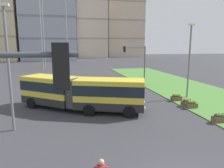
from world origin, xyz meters
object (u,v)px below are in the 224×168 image
Objects in this scene: flower_planter_3 at (191,104)px; traffic_light_far_right at (137,59)px; streetlight_median at (189,58)px; streetlight_left at (8,63)px; flower_planter_4 at (187,102)px; flower_planter_5 at (176,97)px; apartment_tower_westcentre at (49,9)px; flower_planter_2 at (220,117)px; articulated_bus at (81,92)px; apartment_tower_eastcentre at (124,22)px; apartment_tower_centre at (90,2)px.

flower_planter_3 is 12.11m from traffic_light_far_right.
streetlight_left is at bearing -161.04° from streetlight_median.
flower_planter_5 is (0.00, 2.08, 0.00)m from flower_planter_4.
apartment_tower_westcentre reaches higher than traffic_light_far_right.
flower_planter_2 is at bearing -90.00° from flower_planter_4.
articulated_bus is 13.26m from traffic_light_far_right.
apartment_tower_westcentre is at bearing -152.56° from apartment_tower_eastcentre.
streetlight_left is (-15.26, -4.84, 4.30)m from flower_planter_5.
flower_planter_5 is at bearing -80.12° from traffic_light_far_right.
streetlight_left is at bearing -142.11° from articulated_bus.
flower_planter_2 is 1.00× the size of flower_planter_3.
apartment_tower_centre reaches higher than articulated_bus.
apartment_tower_westcentre is (-17.80, 75.30, 20.02)m from flower_planter_4.
apartment_tower_centre reaches higher than apartment_tower_eastcentre.
apartment_tower_centre is at bearing 82.69° from articulated_bus.
articulated_bus is at bearing -84.22° from apartment_tower_westcentre.
flower_planter_4 is (0.00, 0.71, 0.00)m from flower_planter_3.
apartment_tower_westcentre is at bearing -143.96° from apartment_tower_centre.
articulated_bus is at bearing 169.99° from flower_planter_3.
flower_planter_4 and flower_planter_5 have the same top height.
apartment_tower_westcentre is (-2.54, 78.07, 15.72)m from streetlight_left.
apartment_tower_westcentre reaches higher than streetlight_median.
streetlight_left is at bearing 173.42° from flower_planter_2.
apartment_tower_eastcentre reaches higher than articulated_bus.
articulated_bus is at bearing -170.56° from streetlight_median.
streetlight_median is at bearing -100.72° from apartment_tower_eastcentre.
streetlight_median is (1.90, 3.13, 4.13)m from flower_planter_4.
apartment_tower_eastcentre is (17.31, 91.39, 13.68)m from streetlight_median.
streetlight_median reaches higher than flower_planter_4.
flower_planter_4 is 0.02× the size of apartment_tower_centre.
flower_planter_5 is at bearing -151.04° from streetlight_median.
streetlight_left is at bearing -135.46° from traffic_light_far_right.
traffic_light_far_right is at bearing -75.84° from apartment_tower_westcentre.
streetlight_median is 0.20× the size of apartment_tower_westcentre.
articulated_bus is 11.79m from flower_planter_2.
apartment_tower_eastcentre reaches higher than flower_planter_5.
traffic_light_far_right is at bearing 95.65° from flower_planter_2.
flower_planter_4 is at bearing -121.25° from streetlight_median.
flower_planter_4 is at bearing -101.49° from apartment_tower_eastcentre.
flower_planter_5 is 9.50m from traffic_light_far_right.
flower_planter_5 is 77.97m from apartment_tower_westcentre.
flower_planter_3 is (0.00, 3.81, 0.00)m from flower_planter_2.
flower_planter_3 is 80.60m from apartment_tower_westcentre.
flower_planter_2 is 6.61m from flower_planter_5.
flower_planter_5 is 4.67m from streetlight_median.
articulated_bus is 1.97× the size of traffic_light_far_right.
streetlight_median is (1.90, 3.84, 4.13)m from flower_planter_3.
articulated_bus reaches higher than flower_planter_3.
apartment_tower_centre is at bearing 89.40° from flower_planter_2.
apartment_tower_centre is 1.45× the size of apartment_tower_eastcentre.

